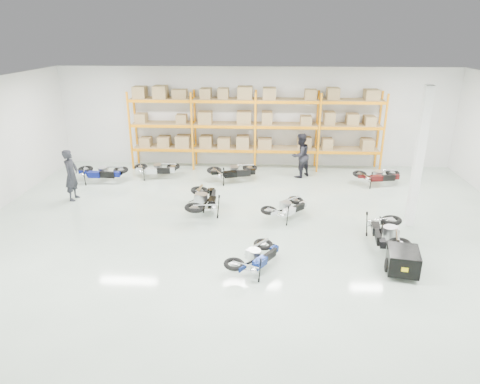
# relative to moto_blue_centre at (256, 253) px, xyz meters

# --- Properties ---
(room) EXTENTS (18.00, 18.00, 18.00)m
(room) POSITION_rel_moto_blue_centre_xyz_m (-0.20, 2.58, 1.76)
(room) COLOR #B7CCB9
(room) RESTS_ON ground
(pallet_rack) EXTENTS (11.28, 0.98, 3.62)m
(pallet_rack) POSITION_rel_moto_blue_centre_xyz_m (-0.20, 9.03, 1.76)
(pallet_rack) COLOR orange
(pallet_rack) RESTS_ON ground
(structural_column) EXTENTS (0.25, 0.25, 4.50)m
(structural_column) POSITION_rel_moto_blue_centre_xyz_m (5.00, 3.08, 1.76)
(structural_column) COLOR white
(structural_column) RESTS_ON ground
(moto_blue_centre) EXTENTS (1.56, 1.79, 1.05)m
(moto_blue_centre) POSITION_rel_moto_blue_centre_xyz_m (0.00, 0.00, 0.00)
(moto_blue_centre) COLOR #07164E
(moto_blue_centre) RESTS_ON ground
(moto_silver_left) EXTENTS (1.71, 1.71, 1.05)m
(moto_silver_left) POSITION_rel_moto_blue_centre_xyz_m (0.99, 3.42, 0.00)
(moto_silver_left) COLOR silver
(moto_silver_left) RESTS_ON ground
(moto_black_far_left) EXTENTS (1.03, 1.98, 1.26)m
(moto_black_far_left) POSITION_rel_moto_blue_centre_xyz_m (-1.87, 3.79, 0.10)
(moto_black_far_left) COLOR black
(moto_black_far_left) RESTS_ON ground
(moto_touring_right) EXTENTS (1.17, 1.99, 1.22)m
(moto_touring_right) POSITION_rel_moto_blue_centre_xyz_m (3.84, 1.58, 0.08)
(moto_touring_right) COLOR black
(moto_touring_right) RESTS_ON ground
(trailer) EXTENTS (0.95, 1.67, 0.68)m
(trailer) POSITION_rel_moto_blue_centre_xyz_m (3.84, -0.01, -0.10)
(trailer) COLOR black
(trailer) RESTS_ON ground
(moto_back_a) EXTENTS (1.87, 0.97, 1.19)m
(moto_back_a) POSITION_rel_moto_blue_centre_xyz_m (-6.60, 6.70, 0.07)
(moto_back_a) COLOR navy
(moto_back_a) RESTS_ON ground
(moto_back_b) EXTENTS (1.76, 0.99, 1.10)m
(moto_back_b) POSITION_rel_moto_blue_centre_xyz_m (-4.42, 7.39, 0.02)
(moto_back_b) COLOR #B8BCC2
(moto_back_b) RESTS_ON ground
(moto_back_c) EXTENTS (2.04, 1.40, 1.21)m
(moto_back_c) POSITION_rel_moto_blue_centre_xyz_m (-1.07, 7.08, 0.08)
(moto_back_c) COLOR black
(moto_back_c) RESTS_ON ground
(moto_back_d) EXTENTS (1.80, 1.07, 1.10)m
(moto_back_d) POSITION_rel_moto_blue_centre_xyz_m (4.91, 6.95, 0.02)
(moto_back_d) COLOR #460E0E
(moto_back_d) RESTS_ON ground
(person_left) EXTENTS (0.49, 0.72, 1.93)m
(person_left) POSITION_rel_moto_blue_centre_xyz_m (-6.95, 4.72, 0.47)
(person_left) COLOR black
(person_left) RESTS_ON ground
(person_back) EXTENTS (1.18, 1.16, 1.92)m
(person_back) POSITION_rel_moto_blue_centre_xyz_m (1.76, 7.83, 0.47)
(person_back) COLOR black
(person_back) RESTS_ON ground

